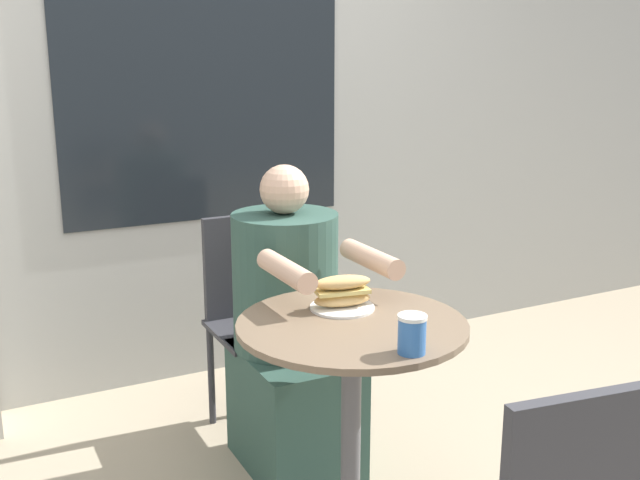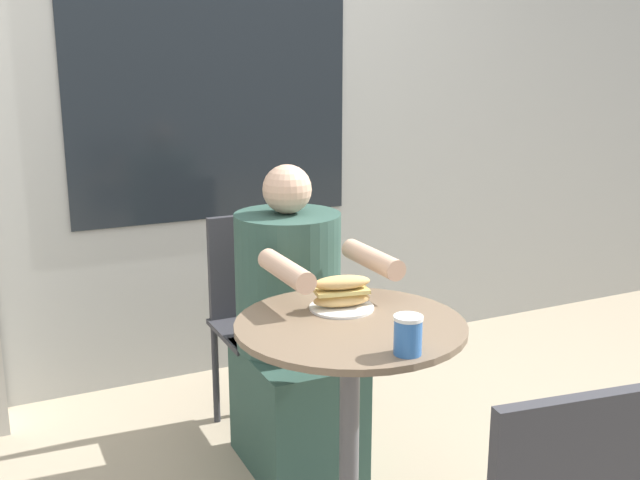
% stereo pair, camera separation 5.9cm
% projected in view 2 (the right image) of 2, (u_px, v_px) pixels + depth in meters
% --- Properties ---
extents(storefront_wall, '(8.00, 0.09, 2.80)m').
position_uv_depth(storefront_wall, '(192.00, 76.00, 3.33)').
color(storefront_wall, '#9E9E99').
rests_on(storefront_wall, ground_plane).
extents(cafe_table, '(0.68, 0.68, 0.74)m').
position_uv_depth(cafe_table, '(350.00, 386.00, 2.21)').
color(cafe_table, brown).
rests_on(cafe_table, ground_plane).
extents(diner_chair, '(0.38, 0.38, 0.87)m').
position_uv_depth(diner_chair, '(258.00, 303.00, 3.02)').
color(diner_chair, '#333338').
rests_on(diner_chair, ground_plane).
extents(seated_diner, '(0.38, 0.69, 1.12)m').
position_uv_depth(seated_diner, '(293.00, 342.00, 2.72)').
color(seated_diner, '#2D4C42').
rests_on(seated_diner, ground_plane).
extents(sandwich_on_plate, '(0.20, 0.20, 0.10)m').
position_uv_depth(sandwich_on_plate, '(342.00, 295.00, 2.27)').
color(sandwich_on_plate, white).
rests_on(sandwich_on_plate, cafe_table).
extents(drink_cup, '(0.08, 0.08, 0.10)m').
position_uv_depth(drink_cup, '(408.00, 335.00, 1.92)').
color(drink_cup, '#336BB7').
rests_on(drink_cup, cafe_table).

